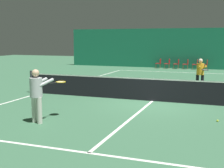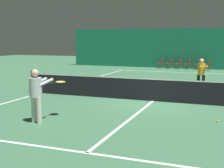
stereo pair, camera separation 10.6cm
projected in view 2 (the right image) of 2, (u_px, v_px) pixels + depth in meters
The scene contains 17 objects.
ground_plane at pixel (153, 101), 13.00m from camera, with size 60.00×60.00×0.00m, color #386647.
backdrop_curtain at pixel (195, 49), 26.93m from camera, with size 23.00×0.12×3.51m.
court_line_baseline_far at pixel (189, 73), 24.01m from camera, with size 11.00×0.10×0.00m.
court_line_service_far at pixel (177, 82), 18.92m from camera, with size 8.25×0.10×0.00m.
court_line_service_near at pixel (87, 153), 7.08m from camera, with size 8.25×0.10×0.00m.
court_line_sideline_left at pixel (40, 93), 14.94m from camera, with size 0.10×23.80×0.00m.
court_line_centre at pixel (153, 101), 13.00m from camera, with size 0.10×12.80×0.00m.
tennis_net at pixel (153, 89), 12.93m from camera, with size 12.00×0.10×1.07m.
player_near at pixel (37, 92), 9.55m from camera, with size 0.77×1.39×1.66m.
player_far at pixel (201, 72), 15.60m from camera, with size 0.72×1.36×1.60m.
courtside_chair_0 at pixel (161, 63), 27.60m from camera, with size 0.44×0.44×0.84m.
courtside_chair_1 at pixel (170, 63), 27.32m from camera, with size 0.44×0.44×0.84m.
courtside_chair_2 at pixel (179, 63), 27.04m from camera, with size 0.44×0.44×0.84m.
courtside_chair_3 at pixel (188, 64), 26.76m from camera, with size 0.44×0.44×0.84m.
courtside_chair_4 at pixel (198, 64), 26.48m from camera, with size 0.44×0.44×0.84m.
courtside_chair_5 at pixel (208, 64), 26.20m from camera, with size 0.44×0.44×0.84m.
tennis_ball at pixel (217, 121), 9.72m from camera, with size 0.07×0.07×0.07m.
Camera 2 is at (2.95, -12.54, 2.56)m, focal length 50.00 mm.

